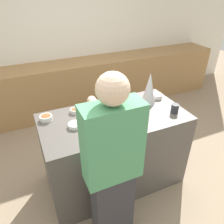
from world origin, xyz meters
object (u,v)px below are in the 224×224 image
object	(u,v)px
decorative_tree	(149,88)
candy_bowl_center_rear	(75,125)
candy_bowl_far_right	(75,111)
mug	(175,108)
candy_bowl_behind_tray	(157,96)
candy_bowl_near_tray_left	(46,118)
baking_tray	(113,121)
cookbook	(127,105)
person	(112,170)
gingerbread_house	(113,111)

from	to	relation	value
decorative_tree	candy_bowl_center_rear	size ratio (longest dim) A/B	2.85
candy_bowl_far_right	mug	size ratio (longest dim) A/B	0.98
decorative_tree	candy_bowl_behind_tray	xyz separation A→B (m)	(0.17, 0.06, -0.16)
candy_bowl_near_tray_left	decorative_tree	bearing A→B (deg)	-5.54
candy_bowl_near_tray_left	baking_tray	bearing A→B (deg)	-26.25
cookbook	person	world-z (taller)	person
decorative_tree	cookbook	world-z (taller)	decorative_tree
baking_tray	candy_bowl_center_rear	xyz separation A→B (m)	(-0.38, 0.07, 0.02)
baking_tray	mug	bearing A→B (deg)	-9.04
candy_bowl_near_tray_left	candy_bowl_behind_tray	world-z (taller)	candy_bowl_near_tray_left
gingerbread_house	candy_bowl_far_right	bearing A→B (deg)	133.01
candy_bowl_center_rear	gingerbread_house	bearing A→B (deg)	-9.95
decorative_tree	candy_bowl_near_tray_left	size ratio (longest dim) A/B	2.94
candy_bowl_center_rear	candy_bowl_behind_tray	world-z (taller)	candy_bowl_behind_tray
gingerbread_house	person	world-z (taller)	person
candy_bowl_far_right	candy_bowl_behind_tray	distance (m)	1.02
candy_bowl_near_tray_left	mug	distance (m)	1.36
decorative_tree	mug	xyz separation A→B (m)	(0.15, -0.30, -0.14)
candy_bowl_far_right	decorative_tree	bearing A→B (deg)	-9.31
decorative_tree	candy_bowl_center_rear	distance (m)	0.94
gingerbread_house	candy_bowl_far_right	xyz separation A→B (m)	(-0.31, 0.33, -0.10)
candy_bowl_near_tray_left	mug	bearing A→B (deg)	-17.61
mug	cookbook	bearing A→B (deg)	141.02
cookbook	candy_bowl_near_tray_left	bearing A→B (deg)	174.78
decorative_tree	candy_bowl_near_tray_left	xyz separation A→B (m)	(-1.15, 0.11, -0.16)
candy_bowl_far_right	mug	distance (m)	1.08
baking_tray	cookbook	distance (m)	0.35
candy_bowl_behind_tray	candy_bowl_center_rear	bearing A→B (deg)	-170.21
candy_bowl_center_rear	candy_bowl_far_right	xyz separation A→B (m)	(0.07, 0.26, 0.00)
candy_bowl_far_right	candy_bowl_near_tray_left	bearing A→B (deg)	-175.08
gingerbread_house	baking_tray	bearing A→B (deg)	-149.47
candy_bowl_center_rear	cookbook	xyz separation A→B (m)	(0.65, 0.16, -0.01)
candy_bowl_near_tray_left	candy_bowl_center_rear	world-z (taller)	candy_bowl_near_tray_left
candy_bowl_near_tray_left	mug	xyz separation A→B (m)	(1.30, -0.41, 0.02)
decorative_tree	candy_bowl_near_tray_left	world-z (taller)	decorative_tree
baking_tray	cookbook	xyz separation A→B (m)	(0.27, 0.22, 0.01)
decorative_tree	candy_bowl_center_rear	world-z (taller)	decorative_tree
gingerbread_house	mug	size ratio (longest dim) A/B	3.06
candy_bowl_near_tray_left	candy_bowl_center_rear	size ratio (longest dim) A/B	0.97
baking_tray	candy_bowl_near_tray_left	world-z (taller)	candy_bowl_near_tray_left
mug	person	size ratio (longest dim) A/B	0.06
mug	baking_tray	bearing A→B (deg)	170.96
decorative_tree	candy_bowl_far_right	bearing A→B (deg)	170.69
baking_tray	decorative_tree	bearing A→B (deg)	19.65
baking_tray	candy_bowl_near_tray_left	xyz separation A→B (m)	(-0.61, 0.30, 0.02)
gingerbread_house	candy_bowl_center_rear	xyz separation A→B (m)	(-0.38, 0.07, -0.10)
candy_bowl_far_right	candy_bowl_behind_tray	size ratio (longest dim) A/B	0.83
baking_tray	decorative_tree	distance (m)	0.60
decorative_tree	person	world-z (taller)	person
candy_bowl_center_rear	cookbook	bearing A→B (deg)	13.40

